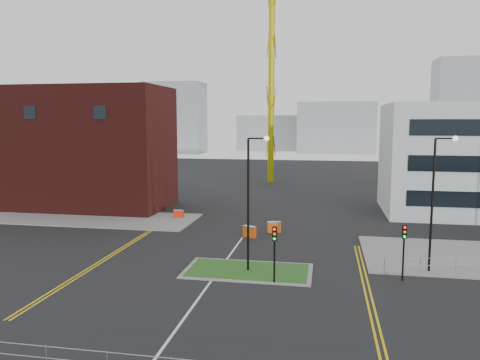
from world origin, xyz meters
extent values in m
plane|color=black|center=(0.00, 0.00, 0.00)|extent=(200.00, 200.00, 0.00)
cube|color=slate|center=(-20.00, 22.00, 0.06)|extent=(28.00, 8.00, 0.12)
cube|color=slate|center=(2.00, 8.00, 0.04)|extent=(8.60, 4.60, 0.08)
cube|color=#26531B|center=(2.00, 8.00, 0.06)|extent=(8.00, 4.00, 0.12)
cube|color=#451311|center=(-20.00, 28.00, 7.00)|extent=(18.00, 10.00, 14.00)
cube|color=black|center=(-24.00, 22.98, 11.00)|extent=(1.40, 0.10, 1.40)
cube|color=black|center=(-16.00, 22.98, 11.00)|extent=(1.40, 0.10, 1.40)
cylinder|color=#BCAE0B|center=(-2.00, 55.00, 16.31)|extent=(1.00, 1.00, 32.63)
cylinder|color=black|center=(2.00, 8.00, 4.50)|extent=(0.16, 0.16, 9.00)
cylinder|color=black|center=(2.60, 8.00, 9.00)|extent=(1.20, 0.10, 0.10)
sphere|color=silver|center=(3.20, 8.00, 9.00)|extent=(0.36, 0.36, 0.36)
cylinder|color=black|center=(14.00, 10.00, 4.50)|extent=(0.16, 0.16, 9.00)
cylinder|color=black|center=(14.60, 10.00, 9.00)|extent=(1.20, 0.10, 0.10)
sphere|color=silver|center=(15.20, 10.00, 9.00)|extent=(0.36, 0.36, 0.36)
cylinder|color=black|center=(4.00, 6.00, 1.50)|extent=(0.12, 0.12, 3.00)
cube|color=black|center=(4.00, 6.00, 3.20)|extent=(0.28, 0.22, 0.90)
sphere|color=red|center=(4.00, 5.87, 3.50)|extent=(0.18, 0.18, 0.18)
sphere|color=orange|center=(4.00, 5.87, 3.20)|extent=(0.18, 0.18, 0.18)
sphere|color=#0CCC33|center=(4.00, 5.87, 2.90)|extent=(0.18, 0.18, 0.18)
cylinder|color=black|center=(12.00, 8.00, 1.50)|extent=(0.12, 0.12, 3.00)
cube|color=black|center=(12.00, 8.00, 3.20)|extent=(0.28, 0.22, 0.90)
sphere|color=red|center=(12.00, 7.87, 3.50)|extent=(0.18, 0.18, 0.18)
sphere|color=orange|center=(12.00, 7.87, 3.20)|extent=(0.18, 0.18, 0.18)
sphere|color=#0CCC33|center=(12.00, 7.87, 2.90)|extent=(0.18, 0.18, 0.18)
cylinder|color=gray|center=(0.00, -6.00, 1.05)|extent=(24.00, 0.04, 0.04)
cylinder|color=gray|center=(-11.00, 18.00, 1.05)|extent=(6.00, 0.04, 0.04)
cylinder|color=gray|center=(-11.00, 18.00, 0.55)|extent=(6.00, 0.04, 0.04)
cylinder|color=gray|center=(-14.00, 18.00, 0.55)|extent=(0.05, 0.05, 1.10)
cylinder|color=gray|center=(-8.00, 18.00, 0.55)|extent=(0.05, 0.05, 1.10)
cylinder|color=gray|center=(11.00, 9.00, 0.55)|extent=(0.05, 0.05, 1.10)
cube|color=silver|center=(0.00, 2.00, 0.01)|extent=(0.15, 30.00, 0.01)
cube|color=gold|center=(-9.00, 10.00, 0.01)|extent=(0.12, 24.00, 0.01)
cube|color=gold|center=(-8.70, 10.00, 0.01)|extent=(0.12, 24.00, 0.01)
cube|color=gold|center=(9.50, 6.00, 0.01)|extent=(0.12, 20.00, 0.01)
cube|color=gold|center=(9.80, 6.00, 0.01)|extent=(0.12, 20.00, 0.01)
cube|color=gray|center=(-40.00, 120.00, 11.00)|extent=(18.00, 12.00, 22.00)
cube|color=gray|center=(10.00, 130.00, 8.00)|extent=(24.00, 12.00, 16.00)
cube|color=gray|center=(45.00, 125.00, 14.00)|extent=(14.00, 12.00, 28.00)
cube|color=gray|center=(-8.00, 140.00, 6.00)|extent=(30.00, 12.00, 12.00)
cube|color=red|center=(-8.00, 23.85, 0.44)|extent=(1.06, 0.38, 0.87)
cube|color=silver|center=(-8.00, 23.85, 0.83)|extent=(1.06, 0.38, 0.10)
cube|color=#D84D0C|center=(2.50, 19.42, 0.50)|extent=(1.27, 0.70, 1.00)
cube|color=silver|center=(2.50, 19.42, 0.95)|extent=(1.27, 0.70, 0.12)
cube|color=#C8430B|center=(0.58, 17.32, 0.49)|extent=(1.24, 0.85, 0.98)
cube|color=silver|center=(0.58, 17.32, 0.94)|extent=(1.24, 0.85, 0.12)
camera|label=1|loc=(7.00, -22.22, 10.13)|focal=35.00mm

